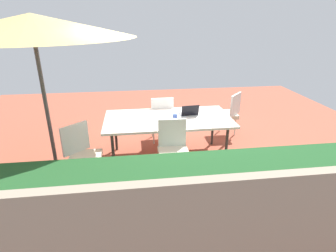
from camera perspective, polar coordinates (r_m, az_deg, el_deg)
The scene contains 10 objects.
ground_plane at distance 5.10m, azimuth 0.00°, elevation -6.57°, with size 10.00×10.00×0.02m, color #9E4C38.
hedge_row at distance 3.02m, azimuth 5.63°, elevation -17.29°, with size 6.30×0.68×1.05m, color #1E4C23.
dining_table at distance 4.79m, azimuth 0.00°, elevation 1.21°, with size 2.23×1.14×0.77m.
patio_umbrella at distance 4.38m, azimuth -26.88°, elevation 18.31°, with size 2.88×2.88×2.49m.
chair_north at distance 4.17m, azimuth 1.12°, elevation -4.75°, with size 0.46×0.46×0.98m.
chair_south at distance 5.49m, azimuth -1.35°, elevation 2.06°, with size 0.46×0.46×0.98m.
chair_southwest at distance 5.86m, azimuth 12.61°, elevation 2.83°, with size 0.59×0.59×0.98m.
chair_northeast at distance 4.21m, azimuth -17.66°, elevation -5.58°, with size 0.59×0.59×0.98m.
laptop at distance 4.90m, azimuth 4.48°, elevation 2.78°, with size 0.34×0.27×0.21m.
cup at distance 4.66m, azimuth 1.47°, elevation 1.86°, with size 0.08×0.08×0.10m, color #334C99.
Camera 1 is at (0.58, 4.43, 2.43)m, focal length 28.78 mm.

